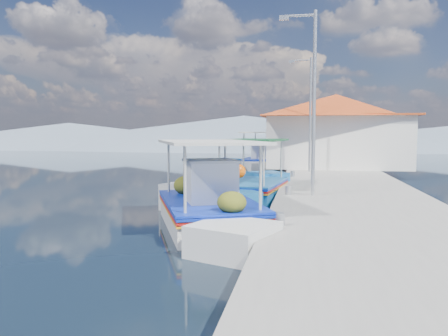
# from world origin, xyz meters

# --- Properties ---
(ground) EXTENTS (160.00, 160.00, 0.00)m
(ground) POSITION_xyz_m (0.00, 0.00, 0.00)
(ground) COLOR black
(ground) RESTS_ON ground
(quay) EXTENTS (5.00, 44.00, 0.50)m
(quay) POSITION_xyz_m (5.90, 6.00, 0.25)
(quay) COLOR gray
(quay) RESTS_ON ground
(bollards) EXTENTS (0.20, 17.20, 0.30)m
(bollards) POSITION_xyz_m (3.80, 5.25, 0.65)
(bollards) COLOR #A5A8AD
(bollards) RESTS_ON quay
(main_caique) EXTENTS (4.31, 7.32, 2.62)m
(main_caique) POSITION_xyz_m (1.80, -1.10, 0.50)
(main_caique) COLOR silver
(main_caique) RESTS_ON ground
(caique_green_canopy) EXTENTS (2.66, 6.84, 2.58)m
(caique_green_canopy) POSITION_xyz_m (2.38, 3.86, 0.38)
(caique_green_canopy) COLOR #1D69AE
(caique_green_canopy) RESTS_ON ground
(caique_blue_hull) EXTENTS (2.43, 7.04, 1.26)m
(caique_blue_hull) POSITION_xyz_m (-0.31, 11.42, 0.34)
(caique_blue_hull) COLOR #1D69AE
(caique_blue_hull) RESTS_ON ground
(caique_far) EXTENTS (2.89, 8.28, 2.91)m
(caique_far) POSITION_xyz_m (1.59, 17.18, 0.54)
(caique_far) COLOR silver
(caique_far) RESTS_ON ground
(harbor_building) EXTENTS (10.49, 10.49, 4.40)m
(harbor_building) POSITION_xyz_m (6.20, 15.00, 2.78)
(harbor_building) COLOR silver
(harbor_building) RESTS_ON quay
(lamp_post_near) EXTENTS (1.21, 0.14, 6.00)m
(lamp_post_near) POSITION_xyz_m (4.51, 2.00, 3.85)
(lamp_post_near) COLOR #A5A8AD
(lamp_post_near) RESTS_ON quay
(lamp_post_far) EXTENTS (1.21, 0.14, 6.00)m
(lamp_post_far) POSITION_xyz_m (4.51, 11.00, 3.85)
(lamp_post_far) COLOR #A5A8AD
(lamp_post_far) RESTS_ON quay
(mountain_ridge) EXTENTS (171.40, 96.00, 5.50)m
(mountain_ridge) POSITION_xyz_m (6.54, 56.00, 2.04)
(mountain_ridge) COLOR slate
(mountain_ridge) RESTS_ON ground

